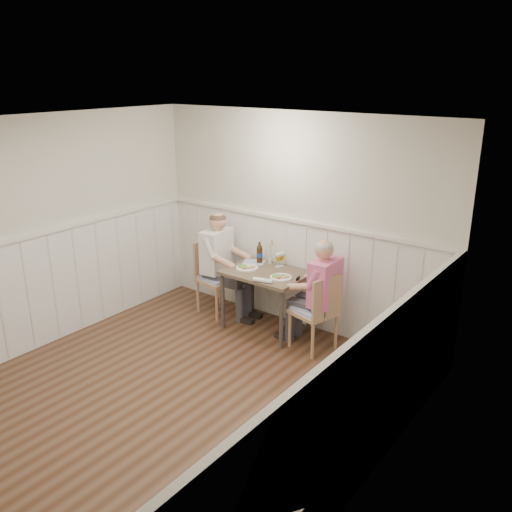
# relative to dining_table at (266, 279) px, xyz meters

# --- Properties ---
(ground_plane) EXTENTS (4.50, 4.50, 0.00)m
(ground_plane) POSITION_rel_dining_table_xyz_m (0.16, -1.84, -0.65)
(ground_plane) COLOR #462817
(room_shell) EXTENTS (4.04, 4.54, 2.60)m
(room_shell) POSITION_rel_dining_table_xyz_m (0.16, -1.84, 0.87)
(room_shell) COLOR beige
(room_shell) RESTS_ON ground
(wainscot) EXTENTS (4.00, 4.49, 1.34)m
(wainscot) POSITION_rel_dining_table_xyz_m (0.16, -1.15, 0.04)
(wainscot) COLOR silver
(wainscot) RESTS_ON ground
(dining_table) EXTENTS (0.97, 0.70, 0.75)m
(dining_table) POSITION_rel_dining_table_xyz_m (0.00, 0.00, 0.00)
(dining_table) COLOR brown
(dining_table) RESTS_ON ground
(chair_right) EXTENTS (0.53, 0.53, 0.92)m
(chair_right) POSITION_rel_dining_table_xyz_m (0.77, -0.09, -0.15)
(chair_right) COLOR #A67E59
(chair_right) RESTS_ON ground
(chair_left) EXTENTS (0.51, 0.51, 0.95)m
(chair_left) POSITION_rel_dining_table_xyz_m (-0.83, 0.03, -0.14)
(chair_left) COLOR #A67E59
(chair_left) RESTS_ON ground
(man_in_pink) EXTENTS (0.60, 0.42, 1.31)m
(man_in_pink) POSITION_rel_dining_table_xyz_m (0.77, -0.01, -0.10)
(man_in_pink) COLOR #3F3F47
(man_in_pink) RESTS_ON ground
(diner_cream) EXTENTS (0.66, 0.46, 1.37)m
(diner_cream) POSITION_rel_dining_table_xyz_m (-0.76, 0.03, -0.08)
(diner_cream) COLOR #3F3F47
(diner_cream) RESTS_ON ground
(plate_man) EXTENTS (0.26, 0.26, 0.06)m
(plate_man) POSITION_rel_dining_table_xyz_m (0.26, -0.08, 0.12)
(plate_man) COLOR white
(plate_man) RESTS_ON dining_table
(plate_diner) EXTENTS (0.27, 0.27, 0.07)m
(plate_diner) POSITION_rel_dining_table_xyz_m (-0.26, -0.07, 0.12)
(plate_diner) COLOR white
(plate_diner) RESTS_ON dining_table
(beer_glass_a) EXTENTS (0.07, 0.07, 0.18)m
(beer_glass_a) POSITION_rel_dining_table_xyz_m (0.04, 0.26, 0.22)
(beer_glass_a) COLOR silver
(beer_glass_a) RESTS_ON dining_table
(beer_glass_b) EXTENTS (0.07, 0.07, 0.17)m
(beer_glass_b) POSITION_rel_dining_table_xyz_m (0.03, 0.21, 0.21)
(beer_glass_b) COLOR silver
(beer_glass_b) RESTS_ON dining_table
(beer_bottle) EXTENTS (0.08, 0.08, 0.27)m
(beer_bottle) POSITION_rel_dining_table_xyz_m (-0.25, 0.21, 0.22)
(beer_bottle) COLOR #311D0C
(beer_bottle) RESTS_ON dining_table
(rolled_napkin) EXTENTS (0.23, 0.11, 0.05)m
(rolled_napkin) POSITION_rel_dining_table_xyz_m (0.18, -0.31, 0.12)
(rolled_napkin) COLOR white
(rolled_napkin) RESTS_ON dining_table
(grass_vase) EXTENTS (0.04, 0.04, 0.34)m
(grass_vase) POSITION_rel_dining_table_xyz_m (-0.11, 0.25, 0.25)
(grass_vase) COLOR silver
(grass_vase) RESTS_ON dining_table
(gingham_mat) EXTENTS (0.32, 0.29, 0.01)m
(gingham_mat) POSITION_rel_dining_table_xyz_m (-0.31, 0.18, 0.10)
(gingham_mat) COLOR #5065B7
(gingham_mat) RESTS_ON dining_table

